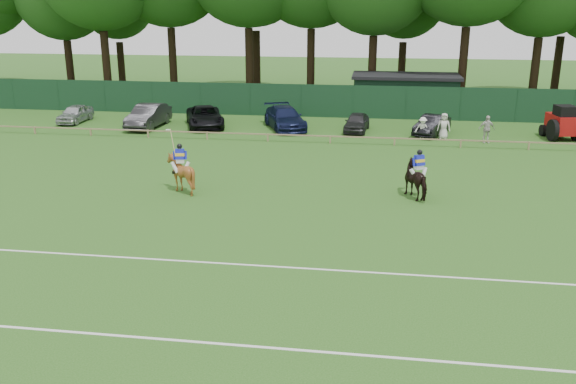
% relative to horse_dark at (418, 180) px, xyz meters
% --- Properties ---
extents(ground, '(160.00, 160.00, 0.00)m').
position_rel_horse_dark_xyz_m(ground, '(-5.80, -7.49, -0.84)').
color(ground, '#1E4C14').
rests_on(ground, ground).
extents(horse_dark, '(1.77, 2.17, 1.68)m').
position_rel_horse_dark_xyz_m(horse_dark, '(0.00, 0.00, 0.00)').
color(horse_dark, black).
rests_on(horse_dark, ground).
extents(horse_chestnut, '(1.72, 1.86, 1.77)m').
position_rel_horse_dark_xyz_m(horse_chestnut, '(-10.91, -0.73, 0.05)').
color(horse_chestnut, brown).
rests_on(horse_chestnut, ground).
extents(sedan_silver, '(1.53, 3.78, 1.29)m').
position_rel_horse_dark_xyz_m(sedan_silver, '(-24.03, 14.78, -0.20)').
color(sedan_silver, '#B8BABD').
rests_on(sedan_silver, ground).
extents(sedan_grey, '(1.90, 4.98, 1.62)m').
position_rel_horse_dark_xyz_m(sedan_grey, '(-17.98, 13.75, -0.03)').
color(sedan_grey, '#2A2A2C').
rests_on(sedan_grey, ground).
extents(suv_black, '(4.05, 5.70, 1.44)m').
position_rel_horse_dark_xyz_m(suv_black, '(-14.07, 14.51, -0.12)').
color(suv_black, black).
rests_on(suv_black, ground).
extents(sedan_navy, '(4.03, 5.69, 1.53)m').
position_rel_horse_dark_xyz_m(sedan_navy, '(-8.32, 14.64, -0.07)').
color(sedan_navy, '#13193C').
rests_on(sedan_navy, ground).
extents(hatch_grey, '(1.85, 3.82, 1.26)m').
position_rel_horse_dark_xyz_m(hatch_grey, '(-3.30, 14.51, -0.21)').
color(hatch_grey, '#2B2B2D').
rests_on(hatch_grey, ground).
extents(estate_black, '(2.86, 4.19, 1.31)m').
position_rel_horse_dark_xyz_m(estate_black, '(1.72, 14.09, -0.18)').
color(estate_black, black).
rests_on(estate_black, ground).
extents(spectator_left, '(1.00, 0.63, 1.47)m').
position_rel_horse_dark_xyz_m(spectator_left, '(0.99, 12.43, -0.10)').
color(spectator_left, silver).
rests_on(spectator_left, ground).
extents(spectator_mid, '(1.08, 0.59, 1.74)m').
position_rel_horse_dark_xyz_m(spectator_mid, '(4.93, 12.12, 0.03)').
color(spectator_mid, beige).
rests_on(spectator_mid, ground).
extents(spectator_right, '(0.87, 0.60, 1.70)m').
position_rel_horse_dark_xyz_m(spectator_right, '(2.35, 12.75, 0.01)').
color(spectator_right, silver).
rests_on(spectator_right, ground).
extents(rider_dark, '(0.88, 0.62, 1.41)m').
position_rel_horse_dark_xyz_m(rider_dark, '(0.01, -0.01, 0.75)').
color(rider_dark, silver).
rests_on(rider_dark, ground).
extents(rider_chestnut, '(0.96, 0.52, 2.05)m').
position_rel_horse_dark_xyz_m(rider_chestnut, '(-10.91, -0.75, 0.83)').
color(rider_chestnut, silver).
rests_on(rider_chestnut, ground).
extents(pitch_lines, '(60.00, 5.10, 0.01)m').
position_rel_horse_dark_xyz_m(pitch_lines, '(-5.80, -10.99, -0.83)').
color(pitch_lines, silver).
rests_on(pitch_lines, ground).
extents(pitch_rail, '(62.10, 0.10, 0.50)m').
position_rel_horse_dark_xyz_m(pitch_rail, '(-5.80, 10.51, -0.39)').
color(pitch_rail, '#997F5B').
rests_on(pitch_rail, ground).
extents(perimeter_fence, '(92.08, 0.08, 2.50)m').
position_rel_horse_dark_xyz_m(perimeter_fence, '(-5.80, 19.51, 0.41)').
color(perimeter_fence, '#14351E').
rests_on(perimeter_fence, ground).
extents(utility_shed, '(8.40, 4.40, 3.04)m').
position_rel_horse_dark_xyz_m(utility_shed, '(0.20, 22.51, 0.70)').
color(utility_shed, '#14331E').
rests_on(utility_shed, ground).
extents(tree_row, '(96.00, 12.00, 21.00)m').
position_rel_horse_dark_xyz_m(tree_row, '(-3.80, 27.51, -0.84)').
color(tree_row, '#26561C').
rests_on(tree_row, ground).
extents(tractor, '(2.19, 2.91, 2.23)m').
position_rel_horse_dark_xyz_m(tractor, '(9.89, 13.86, 0.21)').
color(tractor, '#AA0F0F').
rests_on(tractor, ground).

